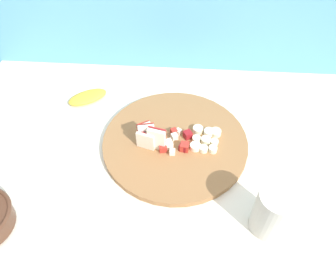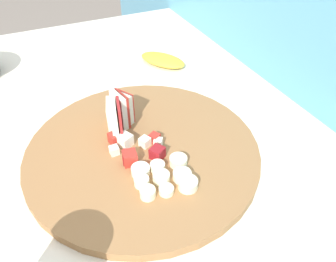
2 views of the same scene
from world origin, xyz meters
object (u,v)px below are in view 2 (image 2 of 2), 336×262
(apple_wedge_fan, at_px, (119,113))
(banana_peel, at_px, (163,60))
(apple_dice_pile, at_px, (135,148))
(banana_slice_rows, at_px, (165,176))
(cutting_board, at_px, (143,151))

(apple_wedge_fan, distance_m, banana_peel, 0.28)
(banana_peel, bearing_deg, apple_dice_pile, -31.85)
(banana_slice_rows, distance_m, banana_peel, 0.40)
(cutting_board, height_order, banana_slice_rows, banana_slice_rows)
(banana_slice_rows, bearing_deg, apple_dice_pile, -165.56)
(apple_dice_pile, relative_size, banana_slice_rows, 0.99)
(apple_wedge_fan, bearing_deg, banana_peel, 139.77)
(banana_slice_rows, xyz_separation_m, banana_peel, (-0.36, 0.16, -0.01))
(apple_wedge_fan, relative_size, banana_peel, 0.66)
(apple_dice_pile, bearing_deg, banana_peel, 148.15)
(cutting_board, height_order, banana_peel, banana_peel)
(apple_dice_pile, xyz_separation_m, banana_slice_rows, (0.08, 0.02, -0.00))
(cutting_board, relative_size, apple_wedge_fan, 4.95)
(cutting_board, bearing_deg, apple_wedge_fan, -165.87)
(cutting_board, height_order, apple_wedge_fan, apple_wedge_fan)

